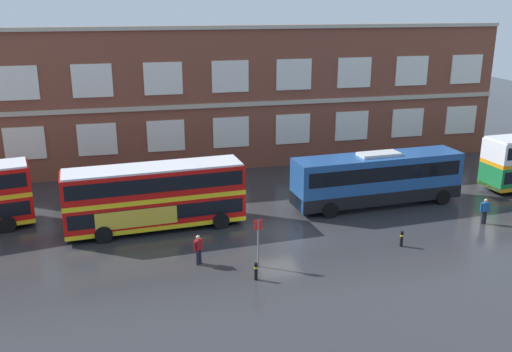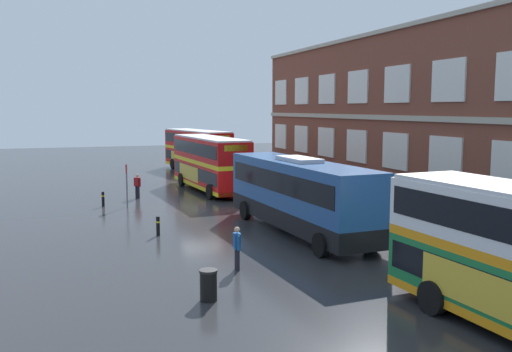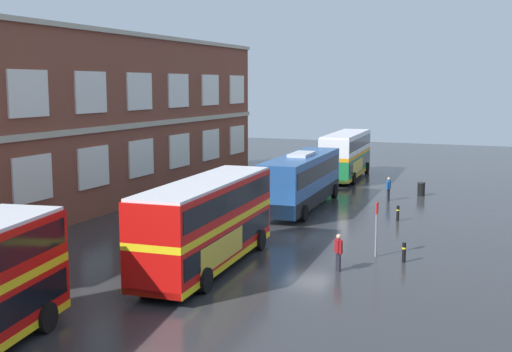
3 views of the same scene
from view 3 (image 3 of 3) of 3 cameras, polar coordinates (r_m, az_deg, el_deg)
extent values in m
plane|color=#2B2B2D|center=(36.21, 1.51, -5.22)|extent=(120.00, 120.00, 0.00)
cube|color=brown|center=(43.60, -18.61, 4.33)|extent=(48.57, 8.00, 11.58)
cube|color=#B2A893|center=(41.04, -14.30, 3.97)|extent=(48.57, 0.16, 0.36)
cube|color=#B2A893|center=(41.09, -14.64, 12.58)|extent=(48.57, 0.28, 0.30)
cube|color=silver|center=(37.15, -19.20, -0.24)|extent=(3.02, 0.12, 2.55)
cube|color=silver|center=(41.27, -14.20, 0.76)|extent=(3.02, 0.12, 2.55)
cube|color=silver|center=(45.66, -10.14, 1.58)|extent=(3.02, 0.12, 2.55)
cube|color=silver|center=(50.25, -6.80, 2.24)|extent=(3.02, 0.12, 2.55)
cube|color=silver|center=(54.98, -4.03, 2.79)|extent=(3.02, 0.12, 2.55)
cube|color=silver|center=(59.83, -1.70, 3.24)|extent=(3.02, 0.12, 2.55)
cube|color=silver|center=(36.79, -19.54, 6.91)|extent=(3.02, 0.12, 2.55)
cube|color=silver|center=(40.95, -14.43, 7.20)|extent=(3.02, 0.12, 2.55)
cube|color=silver|center=(45.38, -10.29, 7.40)|extent=(3.02, 0.12, 2.55)
cube|color=silver|center=(49.99, -6.89, 7.53)|extent=(3.02, 0.12, 2.55)
cube|color=silver|center=(54.75, -4.08, 7.62)|extent=(3.02, 0.12, 2.55)
cube|color=silver|center=(59.61, -1.72, 7.68)|extent=(3.02, 0.12, 2.55)
cube|color=yellow|center=(24.62, -19.08, -3.49)|extent=(0.36, 1.64, 0.40)
cylinder|color=black|center=(23.46, -18.10, -11.83)|extent=(1.08, 0.50, 1.04)
cube|color=red|center=(29.60, -4.33, -5.85)|extent=(11.16, 3.34, 1.75)
cube|color=black|center=(29.55, -4.34, -5.45)|extent=(10.72, 3.35, 0.90)
cube|color=yellow|center=(29.37, -4.36, -3.91)|extent=(11.16, 3.34, 0.30)
cube|color=red|center=(29.19, -4.38, -2.13)|extent=(11.16, 3.34, 1.55)
cube|color=black|center=(29.18, -4.38, -1.98)|extent=(10.72, 3.35, 0.90)
cube|color=yellow|center=(29.79, -4.32, -7.22)|extent=(11.16, 3.36, 0.28)
cube|color=silver|center=(29.05, -4.39, -0.51)|extent=(10.93, 3.23, 0.12)
cube|color=gold|center=(27.92, -2.94, -6.51)|extent=(4.83, 0.38, 1.10)
cube|color=yellow|center=(34.16, -0.81, 0.12)|extent=(0.18, 1.66, 0.40)
cylinder|color=black|center=(32.83, 0.37, -5.69)|extent=(1.06, 0.39, 1.04)
cylinder|color=black|center=(33.70, -3.77, -5.34)|extent=(1.06, 0.39, 1.04)
cylinder|color=black|center=(26.39, -4.56, -9.19)|extent=(1.06, 0.39, 1.04)
cylinder|color=black|center=(27.45, -9.51, -8.59)|extent=(1.06, 0.39, 1.04)
cube|color=#197038|center=(57.96, 7.98, 1.00)|extent=(11.15, 3.30, 1.75)
cube|color=black|center=(57.93, 7.99, 1.20)|extent=(10.71, 3.31, 0.90)
cube|color=orange|center=(57.84, 8.00, 2.00)|extent=(11.15, 3.30, 0.30)
cube|color=silver|center=(57.75, 8.02, 2.92)|extent=(11.15, 3.30, 1.55)
cube|color=black|center=(57.74, 8.02, 2.99)|extent=(10.71, 3.31, 0.90)
cube|color=orange|center=(58.06, 7.97, 0.28)|extent=(11.15, 3.32, 0.28)
cube|color=silver|center=(57.68, 8.04, 3.74)|extent=(10.92, 3.19, 0.12)
cube|color=gold|center=(56.43, 9.02, 0.87)|extent=(4.83, 0.36, 1.10)
cube|color=yellow|center=(63.08, 8.97, 3.72)|extent=(0.17, 1.66, 0.40)
cylinder|color=black|center=(61.60, 9.81, 0.72)|extent=(1.06, 0.39, 1.04)
cylinder|color=black|center=(62.04, 7.49, 0.82)|extent=(1.06, 0.39, 1.04)
cylinder|color=black|center=(54.61, 8.63, -0.20)|extent=(1.06, 0.39, 1.04)
cylinder|color=black|center=(55.11, 6.02, -0.08)|extent=(1.06, 0.39, 1.04)
cube|color=navy|center=(43.55, 4.07, -0.28)|extent=(12.13, 3.25, 3.20)
cube|color=black|center=(43.46, 4.08, 0.56)|extent=(11.41, 3.25, 1.00)
cube|color=black|center=(43.74, 4.05, -1.77)|extent=(12.13, 3.27, 0.90)
cube|color=silver|center=(43.34, 4.09, 1.95)|extent=(2.95, 1.44, 0.20)
cylinder|color=black|center=(47.86, 6.97, -1.35)|extent=(1.06, 0.38, 1.04)
cylinder|color=black|center=(48.46, 4.03, -1.19)|extent=(1.06, 0.38, 1.04)
cylinder|color=black|center=(39.60, 4.26, -3.30)|extent=(1.06, 0.38, 1.04)
cylinder|color=black|center=(40.33, 0.76, -3.07)|extent=(1.06, 0.38, 1.04)
cylinder|color=black|center=(47.47, 11.61, -1.65)|extent=(0.18, 0.18, 0.85)
cylinder|color=black|center=(47.66, 11.68, -1.61)|extent=(0.18, 0.18, 0.85)
cube|color=#194C8C|center=(47.45, 11.67, -0.77)|extent=(0.42, 0.28, 0.60)
cylinder|color=#194C8C|center=(47.21, 11.58, -0.85)|extent=(0.12, 0.12, 0.57)
cylinder|color=#194C8C|center=(47.70, 11.76, -0.76)|extent=(0.12, 0.12, 0.57)
sphere|color=tan|center=(47.39, 11.69, -0.24)|extent=(0.22, 0.22, 0.22)
cylinder|color=black|center=(29.41, 7.38, -7.60)|extent=(0.22, 0.22, 0.85)
cylinder|color=black|center=(29.59, 7.23, -7.50)|extent=(0.22, 0.22, 0.85)
cube|color=maroon|center=(29.31, 7.33, -6.18)|extent=(0.46, 0.43, 0.60)
cylinder|color=maroon|center=(29.08, 7.52, -6.36)|extent=(0.15, 0.15, 0.57)
cylinder|color=maroon|center=(29.55, 7.14, -6.12)|extent=(0.15, 0.15, 0.57)
sphere|color=tan|center=(29.20, 7.35, -5.35)|extent=(0.22, 0.22, 0.22)
cylinder|color=slate|center=(31.93, 10.61, -4.70)|extent=(0.10, 0.10, 2.70)
cube|color=red|center=(31.71, 10.70, -2.81)|extent=(0.44, 0.04, 0.56)
cylinder|color=black|center=(50.14, 14.44, -1.17)|extent=(0.56, 0.56, 0.95)
cylinder|color=black|center=(50.06, 14.46, -0.58)|extent=(0.60, 0.60, 0.08)
cylinder|color=black|center=(31.42, 12.99, -6.62)|extent=(0.18, 0.18, 0.95)
cylinder|color=yellow|center=(31.37, 13.00, -6.25)|extent=(0.19, 0.19, 0.08)
cylinder|color=black|center=(40.62, 12.47, -3.25)|extent=(0.18, 0.18, 0.95)
cylinder|color=yellow|center=(40.58, 12.48, -2.96)|extent=(0.19, 0.19, 0.08)
camera|label=1|loc=(31.73, 64.55, 13.27)|focal=39.35mm
camera|label=2|loc=(65.98, 20.47, 5.78)|focal=38.74mm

